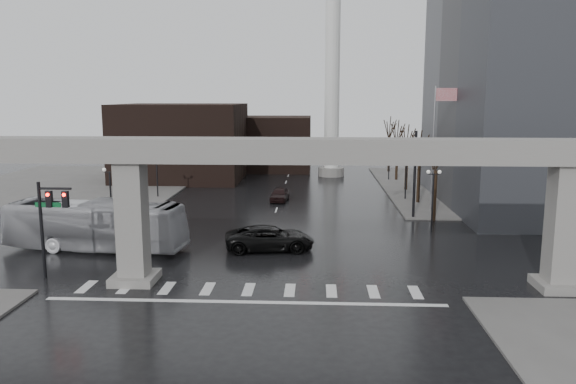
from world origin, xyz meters
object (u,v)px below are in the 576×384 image
signal_mast_arm (373,155)px  pickup_truck (270,238)px  city_bus (95,225)px  far_car (280,194)px

signal_mast_arm → pickup_truck: signal_mast_arm is taller
city_bus → far_car: 23.24m
pickup_truck → far_car: pickup_truck is taller
pickup_truck → far_car: size_ratio=1.53×
city_bus → pickup_truck: bearing=-80.3°
signal_mast_arm → pickup_truck: (-8.45, -11.34, -4.93)m
city_bus → far_car: size_ratio=3.14×
signal_mast_arm → far_car: signal_mast_arm is taller
signal_mast_arm → far_car: bearing=138.6°
pickup_truck → far_car: 19.23m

